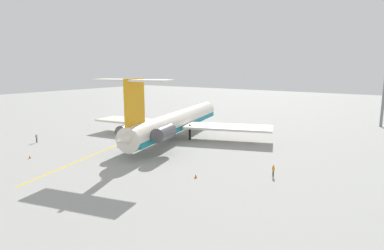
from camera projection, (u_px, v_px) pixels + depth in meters
The scene contains 7 objects.
ground at pixel (171, 132), 79.13m from camera, with size 286.02×286.02×0.00m, color #9E9E99.
main_jetliner at pixel (175, 122), 70.94m from camera, with size 46.18×41.30×13.63m.
ground_crew_near_nose at pixel (36, 137), 67.69m from camera, with size 0.29×0.41×1.81m.
ground_crew_near_tail at pixel (273, 169), 46.86m from camera, with size 0.26×0.41×1.66m.
safety_cone_nose at pixel (196, 176), 46.32m from camera, with size 0.40×0.40×0.55m, color #EA590F.
safety_cone_wingtip at pixel (30, 157), 56.20m from camera, with size 0.40×0.40×0.55m, color #EA590F.
taxiway_centreline at pixel (147, 133), 77.98m from camera, with size 75.64×0.36×0.01m, color gold.
Camera 1 is at (60.60, 48.74, 15.58)m, focal length 30.69 mm.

